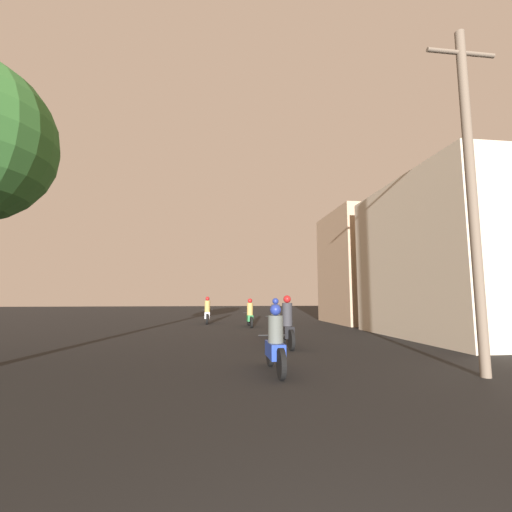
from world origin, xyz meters
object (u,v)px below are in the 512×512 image
object	(u,v)px
motorcycle_green	(250,315)
building_right_far	(370,268)
motorcycle_black	(287,327)
utility_pole_near	(471,187)
motorcycle_silver	(207,313)
motorcycle_red	(275,322)
building_right_near	(454,259)
motorcycle_blue	(275,345)

from	to	relation	value
motorcycle_green	building_right_far	bearing A→B (deg)	17.08
motorcycle_black	utility_pole_near	bearing A→B (deg)	-54.83
motorcycle_silver	building_right_far	distance (m)	10.40
motorcycle_silver	utility_pole_near	world-z (taller)	utility_pole_near
motorcycle_black	motorcycle_red	size ratio (longest dim) A/B	0.89
motorcycle_black	motorcycle_green	world-z (taller)	motorcycle_black
motorcycle_green	utility_pole_near	bearing A→B (deg)	-70.09
motorcycle_green	motorcycle_silver	distance (m)	3.35
motorcycle_red	building_right_near	xyz separation A→B (m)	(7.14, -0.56, 2.47)
motorcycle_blue	building_right_near	size ratio (longest dim) A/B	0.26
motorcycle_red	building_right_far	size ratio (longest dim) A/B	0.31
motorcycle_blue	building_right_near	world-z (taller)	building_right_near
motorcycle_silver	motorcycle_black	bearing A→B (deg)	-73.53
motorcycle_black	motorcycle_red	bearing A→B (deg)	90.02
motorcycle_red	motorcycle_green	distance (m)	5.44
motorcycle_red	utility_pole_near	world-z (taller)	utility_pole_near
motorcycle_black	motorcycle_silver	xyz separation A→B (m)	(-2.65, 10.09, -0.01)
motorcycle_red	building_right_far	bearing A→B (deg)	45.26
motorcycle_green	utility_pole_near	distance (m)	12.97
motorcycle_black	motorcycle_silver	size ratio (longest dim) A/B	0.98
building_right_near	building_right_far	distance (m)	7.75
motorcycle_red	building_right_near	bearing A→B (deg)	-3.67
motorcycle_red	motorcycle_blue	bearing A→B (deg)	-99.63
motorcycle_red	building_right_near	world-z (taller)	building_right_near
motorcycle_black	building_right_far	world-z (taller)	building_right_far
motorcycle_red	utility_pole_near	bearing A→B (deg)	-65.01
motorcycle_red	motorcycle_silver	xyz separation A→B (m)	(-2.69, 7.87, 0.01)
motorcycle_blue	motorcycle_green	xyz separation A→B (m)	(0.66, 11.12, 0.03)
motorcycle_blue	motorcycle_black	bearing A→B (deg)	79.11
building_right_near	motorcycle_red	bearing A→B (deg)	175.52
motorcycle_blue	building_right_near	xyz separation A→B (m)	(8.19, 5.13, 2.52)
motorcycle_black	motorcycle_red	distance (m)	2.22
motorcycle_blue	motorcycle_red	bearing A→B (deg)	84.94
motorcycle_blue	motorcycle_red	world-z (taller)	motorcycle_red
motorcycle_silver	motorcycle_green	bearing A→B (deg)	-45.03
motorcycle_green	utility_pole_near	xyz separation A→B (m)	(3.38, -12.09, 3.28)
motorcycle_black	building_right_near	world-z (taller)	building_right_near
motorcycle_silver	motorcycle_red	bearing A→B (deg)	-69.42
motorcycle_blue	motorcycle_black	world-z (taller)	motorcycle_black
motorcycle_green	motorcycle_red	bearing A→B (deg)	-81.59
utility_pole_near	motorcycle_red	bearing A→B (deg)	114.18
motorcycle_blue	utility_pole_near	xyz separation A→B (m)	(4.04, -0.96, 3.31)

